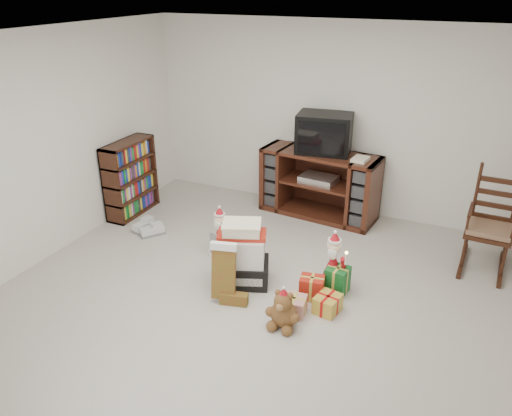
{
  "coord_description": "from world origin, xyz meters",
  "views": [
    {
      "loc": [
        1.77,
        -3.78,
        2.94
      ],
      "look_at": [
        -0.21,
        0.6,
        0.72
      ],
      "focal_mm": 35.0,
      "sensor_mm": 36.0,
      "label": 1
    }
  ],
  "objects_px": {
    "red_suitcase": "(235,264)",
    "sneaker_pair": "(148,229)",
    "tv_stand": "(319,184)",
    "mrs_claus_figurine": "(220,236)",
    "gift_pile": "(242,257)",
    "teddy_bear": "(284,311)",
    "bookshelf": "(131,179)",
    "gift_cluster": "(318,293)",
    "crt_television": "(324,133)",
    "santa_figurine": "(333,266)",
    "rocking_chair": "(488,233)"
  },
  "relations": [
    {
      "from": "red_suitcase",
      "to": "sneaker_pair",
      "type": "xyz_separation_m",
      "value": [
        -1.53,
        0.58,
        -0.18
      ]
    },
    {
      "from": "tv_stand",
      "to": "mrs_claus_figurine",
      "type": "xyz_separation_m",
      "value": [
        -0.7,
        -1.5,
        -0.21
      ]
    },
    {
      "from": "gift_pile",
      "to": "teddy_bear",
      "type": "xyz_separation_m",
      "value": [
        0.67,
        -0.51,
        -0.13
      ]
    },
    {
      "from": "bookshelf",
      "to": "gift_cluster",
      "type": "bearing_deg",
      "value": -18.42
    },
    {
      "from": "gift_cluster",
      "to": "crt_television",
      "type": "bearing_deg",
      "value": 107.35
    },
    {
      "from": "tv_stand",
      "to": "red_suitcase",
      "type": "height_order",
      "value": "tv_stand"
    },
    {
      "from": "gift_cluster",
      "to": "tv_stand",
      "type": "bearing_deg",
      "value": 108.06
    },
    {
      "from": "santa_figurine",
      "to": "mrs_claus_figurine",
      "type": "xyz_separation_m",
      "value": [
        -1.38,
        0.14,
        -0.02
      ]
    },
    {
      "from": "tv_stand",
      "to": "crt_television",
      "type": "height_order",
      "value": "crt_television"
    },
    {
      "from": "tv_stand",
      "to": "teddy_bear",
      "type": "bearing_deg",
      "value": -73.2
    },
    {
      "from": "gift_pile",
      "to": "santa_figurine",
      "type": "relative_size",
      "value": 1.07
    },
    {
      "from": "tv_stand",
      "to": "teddy_bear",
      "type": "relative_size",
      "value": 4.23
    },
    {
      "from": "sneaker_pair",
      "to": "gift_cluster",
      "type": "distance_m",
      "value": 2.51
    },
    {
      "from": "red_suitcase",
      "to": "teddy_bear",
      "type": "bearing_deg",
      "value": -57.11
    },
    {
      "from": "teddy_bear",
      "to": "santa_figurine",
      "type": "height_order",
      "value": "santa_figurine"
    },
    {
      "from": "red_suitcase",
      "to": "santa_figurine",
      "type": "bearing_deg",
      "value": -4.02
    },
    {
      "from": "teddy_bear",
      "to": "sneaker_pair",
      "type": "bearing_deg",
      "value": 155.22
    },
    {
      "from": "bookshelf",
      "to": "rocking_chair",
      "type": "xyz_separation_m",
      "value": [
        4.42,
        0.49,
        -0.08
      ]
    },
    {
      "from": "tv_stand",
      "to": "sneaker_pair",
      "type": "xyz_separation_m",
      "value": [
        -1.79,
        -1.41,
        -0.39
      ]
    },
    {
      "from": "gift_cluster",
      "to": "sneaker_pair",
      "type": "bearing_deg",
      "value": 166.83
    },
    {
      "from": "red_suitcase",
      "to": "bookshelf",
      "type": "bearing_deg",
      "value": 129.3
    },
    {
      "from": "santa_figurine",
      "to": "sneaker_pair",
      "type": "xyz_separation_m",
      "value": [
        -2.48,
        0.23,
        -0.19
      ]
    },
    {
      "from": "red_suitcase",
      "to": "mrs_claus_figurine",
      "type": "relative_size",
      "value": 0.92
    },
    {
      "from": "rocking_chair",
      "to": "bookshelf",
      "type": "bearing_deg",
      "value": -171.08
    },
    {
      "from": "gift_pile",
      "to": "tv_stand",
      "type": "bearing_deg",
      "value": 62.45
    },
    {
      "from": "red_suitcase",
      "to": "teddy_bear",
      "type": "distance_m",
      "value": 0.86
    },
    {
      "from": "mrs_claus_figurine",
      "to": "crt_television",
      "type": "relative_size",
      "value": 0.8
    },
    {
      "from": "mrs_claus_figurine",
      "to": "gift_cluster",
      "type": "relative_size",
      "value": 0.76
    },
    {
      "from": "teddy_bear",
      "to": "gift_cluster",
      "type": "bearing_deg",
      "value": 68.58
    },
    {
      "from": "red_suitcase",
      "to": "crt_television",
      "type": "relative_size",
      "value": 0.74
    },
    {
      "from": "bookshelf",
      "to": "rocking_chair",
      "type": "distance_m",
      "value": 4.45
    },
    {
      "from": "gift_pile",
      "to": "teddy_bear",
      "type": "relative_size",
      "value": 1.82
    },
    {
      "from": "rocking_chair",
      "to": "gift_pile",
      "type": "distance_m",
      "value": 2.72
    },
    {
      "from": "red_suitcase",
      "to": "gift_cluster",
      "type": "distance_m",
      "value": 0.92
    },
    {
      "from": "rocking_chair",
      "to": "gift_pile",
      "type": "height_order",
      "value": "rocking_chair"
    },
    {
      "from": "red_suitcase",
      "to": "gift_pile",
      "type": "bearing_deg",
      "value": 20.37
    },
    {
      "from": "teddy_bear",
      "to": "crt_television",
      "type": "distance_m",
      "value": 2.71
    },
    {
      "from": "tv_stand",
      "to": "bookshelf",
      "type": "xyz_separation_m",
      "value": [
        -2.33,
        -0.99,
        0.04
      ]
    },
    {
      "from": "gift_pile",
      "to": "crt_television",
      "type": "bearing_deg",
      "value": 62.12
    },
    {
      "from": "sneaker_pair",
      "to": "crt_television",
      "type": "height_order",
      "value": "crt_television"
    },
    {
      "from": "teddy_bear",
      "to": "crt_television",
      "type": "relative_size",
      "value": 0.51
    },
    {
      "from": "teddy_bear",
      "to": "gift_pile",
      "type": "bearing_deg",
      "value": 142.55
    },
    {
      "from": "santa_figurine",
      "to": "crt_television",
      "type": "distance_m",
      "value": 2.01
    },
    {
      "from": "red_suitcase",
      "to": "crt_television",
      "type": "xyz_separation_m",
      "value": [
        0.28,
        2.03,
        0.9
      ]
    },
    {
      "from": "rocking_chair",
      "to": "red_suitcase",
      "type": "xyz_separation_m",
      "value": [
        -2.36,
        -1.49,
        -0.16
      ]
    },
    {
      "from": "gift_pile",
      "to": "santa_figurine",
      "type": "xyz_separation_m",
      "value": [
        0.89,
        0.3,
        -0.05
      ]
    },
    {
      "from": "rocking_chair",
      "to": "mrs_claus_figurine",
      "type": "relative_size",
      "value": 1.97
    },
    {
      "from": "sneaker_pair",
      "to": "crt_television",
      "type": "distance_m",
      "value": 2.56
    },
    {
      "from": "tv_stand",
      "to": "rocking_chair",
      "type": "bearing_deg",
      "value": -7.35
    },
    {
      "from": "santa_figurine",
      "to": "crt_television",
      "type": "relative_size",
      "value": 0.86
    }
  ]
}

